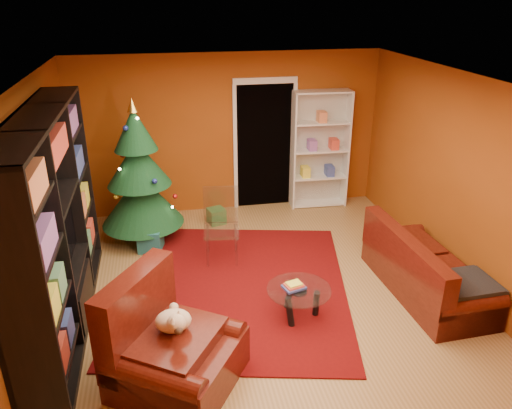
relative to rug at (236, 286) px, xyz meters
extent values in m
cube|color=olive|center=(0.29, -0.23, -0.03)|extent=(5.00, 5.50, 0.05)
cube|color=silver|center=(0.29, -0.23, 2.62)|extent=(5.00, 5.50, 0.05)
cube|color=#914311|center=(0.29, 2.55, 1.29)|extent=(5.00, 0.05, 2.60)
cube|color=#914311|center=(-2.23, -0.23, 1.29)|extent=(0.05, 5.50, 2.60)
cube|color=#914311|center=(2.82, -0.23, 1.29)|extent=(0.05, 5.50, 2.60)
cube|color=#5B0808|center=(0.00, 0.00, 0.00)|extent=(3.38, 3.73, 0.02)
cube|color=#1C656B|center=(-1.06, 1.21, 0.15)|extent=(0.39, 0.39, 0.32)
cube|color=#267132|center=(-0.02, 1.92, 0.12)|extent=(0.31, 0.31, 0.25)
cube|color=#9F3826|center=(-0.84, 2.24, 0.10)|extent=(0.25, 0.25, 0.21)
camera|label=1|loc=(-0.78, -5.35, 3.50)|focal=35.00mm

